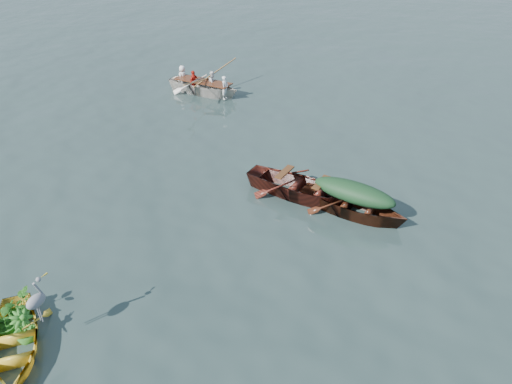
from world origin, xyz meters
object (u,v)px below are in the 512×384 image
green_tarp_boat (351,214)px  open_wooden_boat (302,198)px  yellow_dinghy (16,350)px  heron (38,307)px  rowed_boat (204,94)px

green_tarp_boat → open_wooden_boat: 1.45m
yellow_dinghy → open_wooden_boat: 7.62m
open_wooden_boat → heron: size_ratio=4.83×
yellow_dinghy → heron: heron is taller
yellow_dinghy → open_wooden_boat: (2.34, 7.25, 0.00)m
heron → yellow_dinghy: bearing=-174.8°
yellow_dinghy → heron: size_ratio=3.21×
open_wooden_boat → heron: (-2.02, -6.80, 0.85)m
rowed_boat → open_wooden_boat: bearing=-128.5°
rowed_boat → heron: (4.68, -11.94, 0.85)m
yellow_dinghy → green_tarp_boat: green_tarp_boat is taller
green_tarp_boat → heron: heron is taller
yellow_dinghy → green_tarp_boat: size_ratio=0.75×
green_tarp_boat → rowed_boat: 9.68m
open_wooden_boat → heron: 7.15m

